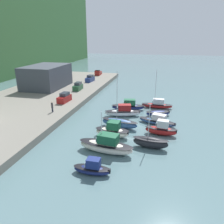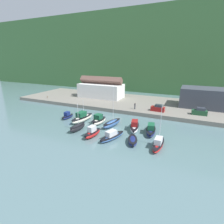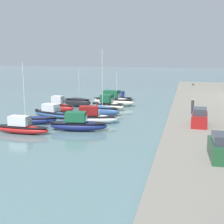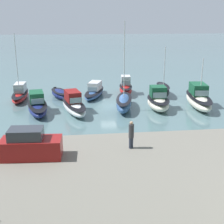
{
  "view_description": "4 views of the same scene",
  "coord_description": "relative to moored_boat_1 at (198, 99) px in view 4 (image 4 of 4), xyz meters",
  "views": [
    {
      "loc": [
        -37.58,
        -5.49,
        16.02
      ],
      "look_at": [
        3.11,
        4.25,
        1.22
      ],
      "focal_mm": 35.0,
      "sensor_mm": 36.0,
      "label": 1
    },
    {
      "loc": [
        16.49,
        -36.98,
        17.2
      ],
      "look_at": [
        -3.66,
        6.69,
        2.3
      ],
      "focal_mm": 28.0,
      "sensor_mm": 36.0,
      "label": 2
    },
    {
      "loc": [
        45.33,
        15.2,
        9.88
      ],
      "look_at": [
        3.99,
        5.12,
        1.68
      ],
      "focal_mm": 50.0,
      "sensor_mm": 36.0,
      "label": 3
    },
    {
      "loc": [
        4.3,
        37.42,
        10.8
      ],
      "look_at": [
        0.9,
        8.94,
        1.94
      ],
      "focal_mm": 50.0,
      "sensor_mm": 36.0,
      "label": 4
    }
  ],
  "objects": [
    {
      "name": "moored_boat_1",
      "position": [
        0.0,
        0.0,
        0.0
      ],
      "size": [
        3.37,
        8.4,
        6.1
      ],
      "rotation": [
        0.0,
        0.0,
        -0.12
      ],
      "color": "white",
      "rests_on": "ground_plane"
    },
    {
      "name": "parked_car_1",
      "position": [
        18.26,
        14.93,
        1.08
      ],
      "size": [
        4.29,
        2.02,
        2.16
      ],
      "rotation": [
        0.0,
        0.0,
        1.52
      ],
      "color": "maroon",
      "rests_on": "quay_promenade"
    },
    {
      "name": "person_on_quay",
      "position": [
        10.96,
        14.18,
        1.26
      ],
      "size": [
        0.4,
        0.4,
        2.14
      ],
      "color": "#232838",
      "rests_on": "quay_promenade"
    },
    {
      "name": "ground_plane",
      "position": [
        10.67,
        -1.82,
        -1.06
      ],
      "size": [
        320.0,
        320.0,
        0.0
      ],
      "primitive_type": "plane",
      "color": "slate"
    },
    {
      "name": "moored_boat_8",
      "position": [
        12.37,
        -6.77,
        -0.35
      ],
      "size": [
        4.13,
        7.54,
        2.04
      ],
      "rotation": [
        0.0,
        0.0,
        -0.31
      ],
      "color": "#33568E",
      "rests_on": "ground_plane"
    },
    {
      "name": "moored_boat_6",
      "position": [
        2.77,
        -6.11,
        -0.16
      ],
      "size": [
        2.02,
        5.45,
        6.87
      ],
      "rotation": [
        0.0,
        0.0,
        -0.08
      ],
      "color": "black",
      "rests_on": "ground_plane"
    },
    {
      "name": "moored_boat_10",
      "position": [
        22.4,
        -6.27,
        -0.27
      ],
      "size": [
        1.9,
        7.16,
        8.72
      ],
      "rotation": [
        0.0,
        0.0,
        -0.01
      ],
      "color": "red",
      "rests_on": "ground_plane"
    },
    {
      "name": "moored_boat_9",
      "position": [
        17.14,
        -6.66,
        -0.49
      ],
      "size": [
        3.51,
        5.42,
        1.06
      ],
      "rotation": [
        0.0,
        0.0,
        0.34
      ],
      "color": "navy",
      "rests_on": "ground_plane"
    },
    {
      "name": "moored_boat_2",
      "position": [
        5.18,
        0.29,
        -0.05
      ],
      "size": [
        2.81,
        5.83,
        2.76
      ],
      "rotation": [
        0.0,
        0.0,
        -0.06
      ],
      "color": "white",
      "rests_on": "ground_plane"
    },
    {
      "name": "moored_boat_7",
      "position": [
        7.85,
        -7.55,
        -0.1
      ],
      "size": [
        2.32,
        5.53,
        2.64
      ],
      "rotation": [
        0.0,
        0.0,
        -0.11
      ],
      "color": "red",
      "rests_on": "ground_plane"
    },
    {
      "name": "moored_boat_3",
      "position": [
        9.27,
        -0.04,
        -0.21
      ],
      "size": [
        3.17,
        7.25,
        10.28
      ],
      "rotation": [
        0.0,
        0.0,
        -0.2
      ],
      "color": "#33568E",
      "rests_on": "ground_plane"
    },
    {
      "name": "moored_boat_4",
      "position": [
        15.29,
        0.42,
        -0.16
      ],
      "size": [
        3.77,
        7.78,
        2.5
      ],
      "rotation": [
        0.0,
        0.0,
        0.24
      ],
      "color": "white",
      "rests_on": "ground_plane"
    },
    {
      "name": "moored_boat_5",
      "position": [
        19.48,
        0.03,
        -0.19
      ],
      "size": [
        3.38,
        7.64,
        2.42
      ],
      "rotation": [
        0.0,
        0.0,
        0.17
      ],
      "color": "navy",
      "rests_on": "ground_plane"
    }
  ]
}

